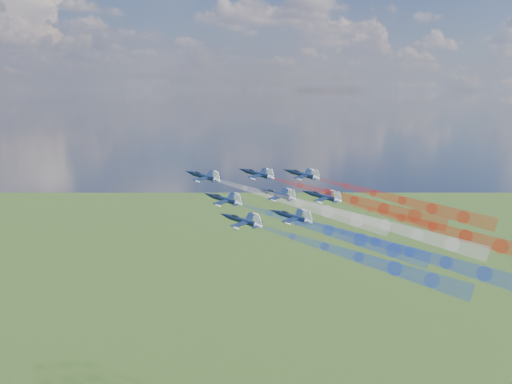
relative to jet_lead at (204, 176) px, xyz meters
name	(u,v)px	position (x,y,z in m)	size (l,w,h in m)	color
jet_lead	(204,176)	(0.00, 0.00, 0.00)	(10.44, 13.05, 3.48)	black
trail_lead	(298,203)	(21.00, -23.43, -5.49)	(4.35, 52.35, 4.35)	white
jet_inner_left	(224,199)	(1.82, -15.09, -4.57)	(10.44, 13.05, 3.48)	black
trail_inner_left	(328,231)	(22.81, -38.51, -10.06)	(4.35, 52.35, 4.35)	blue
jet_inner_right	(258,174)	(16.55, -2.48, 0.30)	(10.44, 13.05, 3.48)	black
trail_inner_right	(354,200)	(37.55, -25.91, -5.20)	(4.35, 52.35, 4.35)	red
jet_outer_left	(242,221)	(2.07, -30.27, -7.53)	(10.44, 13.05, 3.48)	black
trail_outer_left	(359,257)	(23.07, -53.70, -13.02)	(4.35, 52.35, 4.35)	blue
jet_center_third	(278,195)	(17.18, -17.82, -3.73)	(10.44, 13.05, 3.48)	black
trail_center_third	(385,225)	(38.18, -41.25, -9.22)	(4.35, 52.35, 4.35)	white
jet_outer_right	(303,174)	(30.47, -5.65, -0.15)	(10.44, 13.05, 3.48)	black
trail_outer_right	(402,200)	(51.47, -29.08, -5.64)	(4.35, 52.35, 4.35)	red
jet_rear_left	(293,217)	(16.00, -30.87, -7.39)	(10.44, 13.05, 3.48)	black
trail_rear_left	(410,252)	(37.00, -54.29, -12.88)	(4.35, 52.35, 4.35)	blue
jet_rear_right	(323,197)	(30.19, -20.51, -4.60)	(10.44, 13.05, 3.48)	black
trail_rear_right	(433,227)	(51.19, -43.94, -10.10)	(4.35, 52.35, 4.35)	red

